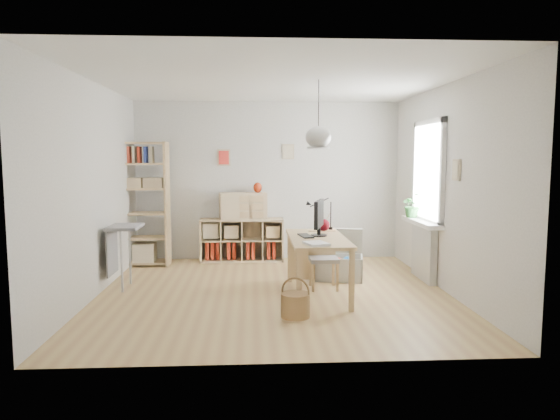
{
  "coord_description": "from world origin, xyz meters",
  "views": [
    {
      "loc": [
        -0.27,
        -6.33,
        1.75
      ],
      "look_at": [
        0.1,
        0.3,
        1.05
      ],
      "focal_mm": 32.0,
      "sensor_mm": 36.0,
      "label": 1
    }
  ],
  "objects": [
    {
      "name": "windowsill",
      "position": [
        2.14,
        0.6,
        0.83
      ],
      "size": [
        0.22,
        1.2,
        0.06
      ],
      "primitive_type": "cube",
      "color": "white",
      "rests_on": "radiator"
    },
    {
      "name": "window_unit",
      "position": [
        2.23,
        0.6,
        1.55
      ],
      "size": [
        0.07,
        1.16,
        1.46
      ],
      "color": "white",
      "rests_on": "ground"
    },
    {
      "name": "yarn_ball",
      "position": [
        0.7,
        0.35,
        0.83
      ],
      "size": [
        0.17,
        0.17,
        0.17
      ],
      "primitive_type": "sphere",
      "color": "#520B11",
      "rests_on": "desk"
    },
    {
      "name": "monitor",
      "position": [
        0.58,
        -0.07,
        1.01
      ],
      "size": [
        0.21,
        0.52,
        0.46
      ],
      "rotation": [
        0.0,
        0.0,
        -0.28
      ],
      "color": "black",
      "rests_on": "desk"
    },
    {
      "name": "task_lamp",
      "position": [
        0.63,
        0.46,
        1.03
      ],
      "size": [
        0.39,
        0.14,
        0.41
      ],
      "color": "black",
      "rests_on": "desk"
    },
    {
      "name": "room_shell",
      "position": [
        0.55,
        -0.15,
        2.0
      ],
      "size": [
        4.5,
        4.5,
        4.5
      ],
      "color": "white",
      "rests_on": "ground"
    },
    {
      "name": "ground",
      "position": [
        0.0,
        0.0,
        0.0
      ],
      "size": [
        4.5,
        4.5,
        0.0
      ],
      "primitive_type": "plane",
      "color": "tan",
      "rests_on": "ground"
    },
    {
      "name": "potted_plant",
      "position": [
        2.12,
        0.95,
        1.04
      ],
      "size": [
        0.37,
        0.33,
        0.37
      ],
      "primitive_type": "imported",
      "rotation": [
        0.0,
        0.0,
        0.15
      ],
      "color": "#215A24",
      "rests_on": "windowsill"
    },
    {
      "name": "paper_tray",
      "position": [
        0.46,
        -0.7,
        0.76
      ],
      "size": [
        0.31,
        0.35,
        0.03
      ],
      "primitive_type": "cube",
      "rotation": [
        0.0,
        0.0,
        0.31
      ],
      "color": "white",
      "rests_on": "desk"
    },
    {
      "name": "desk",
      "position": [
        0.55,
        -0.15,
        0.66
      ],
      "size": [
        0.7,
        1.5,
        0.75
      ],
      "color": "tan",
      "rests_on": "ground"
    },
    {
      "name": "side_table",
      "position": [
        -2.04,
        0.35,
        0.67
      ],
      "size": [
        0.4,
        0.55,
        0.85
      ],
      "color": "gray",
      "rests_on": "ground"
    },
    {
      "name": "storage_chest",
      "position": [
        1.0,
        0.73,
        0.23
      ],
      "size": [
        0.8,
        0.87,
        0.7
      ],
      "rotation": [
        0.0,
        0.0,
        -0.2
      ],
      "color": "silver",
      "rests_on": "ground"
    },
    {
      "name": "tall_bookshelf",
      "position": [
        -2.04,
        1.8,
        1.09
      ],
      "size": [
        0.8,
        0.38,
        2.0
      ],
      "color": "tan",
      "rests_on": "ground"
    },
    {
      "name": "keyboard",
      "position": [
        0.41,
        -0.09,
        0.76
      ],
      "size": [
        0.19,
        0.36,
        0.02
      ],
      "primitive_type": "cube",
      "rotation": [
        0.0,
        0.0,
        0.17
      ],
      "color": "black",
      "rests_on": "desk"
    },
    {
      "name": "radiator",
      "position": [
        2.19,
        0.6,
        0.4
      ],
      "size": [
        0.1,
        0.8,
        0.8
      ],
      "primitive_type": "cube",
      "color": "beige",
      "rests_on": "ground"
    },
    {
      "name": "red_vase",
      "position": [
        -0.18,
        2.04,
        1.25
      ],
      "size": [
        0.14,
        0.14,
        0.17
      ],
      "primitive_type": "ellipsoid",
      "color": "maroon",
      "rests_on": "drawer_chest"
    },
    {
      "name": "wicker_basket",
      "position": [
        0.2,
        -1.0,
        0.14
      ],
      "size": [
        0.32,
        0.32,
        0.45
      ],
      "rotation": [
        0.0,
        0.0,
        -0.38
      ],
      "color": "olive",
      "rests_on": "ground"
    },
    {
      "name": "drawer_chest",
      "position": [
        -0.43,
        2.04,
        0.94
      ],
      "size": [
        0.82,
        0.47,
        0.44
      ],
      "primitive_type": "cube",
      "rotation": [
        0.0,
        0.0,
        0.16
      ],
      "color": "tan",
      "rests_on": "cube_shelf"
    },
    {
      "name": "cube_shelf",
      "position": [
        -0.47,
        2.08,
        0.3
      ],
      "size": [
        1.4,
        0.38,
        0.72
      ],
      "color": "tan",
      "rests_on": "ground"
    },
    {
      "name": "chair",
      "position": [
        0.68,
        0.22,
        0.44
      ],
      "size": [
        0.38,
        0.38,
        0.76
      ],
      "rotation": [
        0.0,
        0.0,
        0.01
      ],
      "color": "gray",
      "rests_on": "ground"
    }
  ]
}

